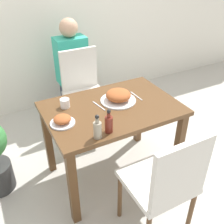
% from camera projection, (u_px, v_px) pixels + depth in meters
% --- Properties ---
extents(ground_plane, '(16.00, 16.00, 0.00)m').
position_uv_depth(ground_plane, '(112.00, 172.00, 2.45)').
color(ground_plane, '#B7B2A8').
extents(dining_table, '(1.05, 0.72, 0.72)m').
position_uv_depth(dining_table, '(112.00, 119.00, 2.13)').
color(dining_table, brown).
rests_on(dining_table, ground_plane).
extents(chair_near, '(0.42, 0.42, 0.92)m').
position_uv_depth(chair_near, '(165.00, 182.00, 1.66)').
color(chair_near, silver).
rests_on(chair_near, ground_plane).
extents(chair_far, '(0.42, 0.42, 0.92)m').
position_uv_depth(chair_far, '(84.00, 88.00, 2.76)').
color(chair_far, silver).
rests_on(chair_far, ground_plane).
extents(food_plate, '(0.29, 0.29, 0.10)m').
position_uv_depth(food_plate, '(118.00, 96.00, 2.12)').
color(food_plate, white).
rests_on(food_plate, dining_table).
extents(side_plate, '(0.18, 0.18, 0.07)m').
position_uv_depth(side_plate, '(62.00, 120.00, 1.85)').
color(side_plate, white).
rests_on(side_plate, dining_table).
extents(drink_cup, '(0.07, 0.07, 0.07)m').
position_uv_depth(drink_cup, '(65.00, 103.00, 2.04)').
color(drink_cup, white).
rests_on(drink_cup, dining_table).
extents(sauce_bottle, '(0.06, 0.06, 0.18)m').
position_uv_depth(sauce_bottle, '(109.00, 123.00, 1.75)').
color(sauce_bottle, maroon).
rests_on(sauce_bottle, dining_table).
extents(condiment_bottle, '(0.06, 0.06, 0.18)m').
position_uv_depth(condiment_bottle, '(97.00, 129.00, 1.70)').
color(condiment_bottle, gray).
rests_on(condiment_bottle, dining_table).
extents(fork_utensil, '(0.04, 0.16, 0.00)m').
position_uv_depth(fork_utensil, '(99.00, 106.00, 2.07)').
color(fork_utensil, silver).
rests_on(fork_utensil, dining_table).
extents(spoon_utensil, '(0.02, 0.17, 0.00)m').
position_uv_depth(spoon_utensil, '(136.00, 96.00, 2.21)').
color(spoon_utensil, silver).
rests_on(spoon_utensil, dining_table).
extents(person_figure, '(0.34, 0.22, 1.17)m').
position_uv_depth(person_figure, '(72.00, 71.00, 3.01)').
color(person_figure, '#2D3347').
rests_on(person_figure, ground_plane).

